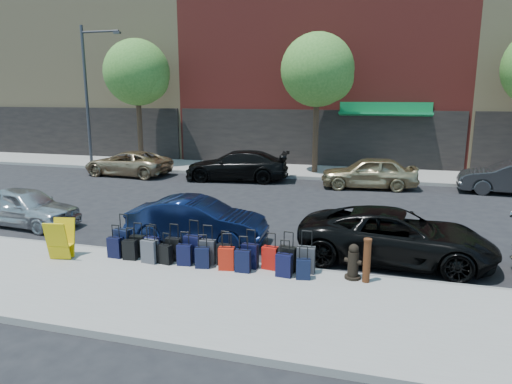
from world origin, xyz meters
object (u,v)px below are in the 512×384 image
(car_far_1, at_px, (237,166))
(fire_hydrant, at_px, (353,263))
(car_near_1, at_px, (197,221))
(car_far_0, at_px, (128,163))
(display_rack, at_px, (61,240))
(streetlight, at_px, (89,88))
(suitcase_front_5, at_px, (207,252))
(car_far_2, at_px, (369,173))
(tree_left, at_px, (139,74))
(bollard, at_px, (367,260))
(car_near_2, at_px, (396,236))
(tree_center, at_px, (320,72))
(car_near_0, at_px, (25,207))

(car_far_1, bearing_deg, fire_hydrant, 22.73)
(fire_hydrant, height_order, car_near_1, car_near_1)
(car_far_0, bearing_deg, display_rack, 27.37)
(streetlight, bearing_deg, suitcase_front_5, -46.87)
(streetlight, relative_size, suitcase_front_5, 8.13)
(car_far_2, bearing_deg, tree_left, -109.58)
(suitcase_front_5, relative_size, bollard, 0.97)
(car_near_2, height_order, car_far_1, car_far_1)
(bollard, xyz_separation_m, car_far_2, (-0.39, 11.49, 0.07))
(tree_left, relative_size, suitcase_front_5, 7.39)
(tree_center, bearing_deg, streetlight, -177.02)
(streetlight, xyz_separation_m, display_rack, (9.02, -14.31, -4.01))
(display_rack, bearing_deg, bollard, -6.34)
(tree_center, bearing_deg, car_far_0, -163.33)
(car_near_1, bearing_deg, streetlight, 42.03)
(suitcase_front_5, distance_m, car_far_0, 14.61)
(streetlight, relative_size, car_near_0, 2.11)
(streetlight, distance_m, display_rack, 17.39)
(streetlight, height_order, car_far_0, streetlight)
(streetlight, height_order, fire_hydrant, streetlight)
(bollard, height_order, car_far_1, car_far_1)
(suitcase_front_5, bearing_deg, car_near_2, 18.99)
(tree_center, xyz_separation_m, bollard, (3.21, -14.43, -4.74))
(tree_left, bearing_deg, car_far_1, -21.88)
(car_far_1, distance_m, car_far_2, 6.51)
(car_near_1, bearing_deg, fire_hydrant, -114.62)
(car_near_0, relative_size, car_far_2, 0.87)
(tree_center, bearing_deg, car_near_0, -122.66)
(suitcase_front_5, bearing_deg, car_far_0, 125.37)
(suitcase_front_5, bearing_deg, car_near_1, 116.12)
(tree_left, xyz_separation_m, car_near_2, (14.35, -12.49, -4.72))
(car_near_0, bearing_deg, tree_left, 17.01)
(fire_hydrant, xyz_separation_m, display_rack, (-7.33, -0.71, 0.12))
(bollard, height_order, car_near_1, car_near_1)
(tree_center, relative_size, car_far_0, 1.54)
(bollard, bearing_deg, car_far_2, 91.92)
(streetlight, height_order, car_near_1, streetlight)
(car_near_1, distance_m, car_far_1, 9.92)
(streetlight, xyz_separation_m, car_near_2, (17.29, -11.79, -3.97))
(bollard, bearing_deg, tree_left, 133.52)
(tree_left, xyz_separation_m, bollard, (13.71, -14.43, -4.74))
(car_near_0, distance_m, car_far_2, 14.29)
(streetlight, bearing_deg, car_near_0, -64.70)
(suitcase_front_5, bearing_deg, tree_center, 84.08)
(display_rack, relative_size, car_far_1, 0.19)
(car_near_2, distance_m, car_far_2, 9.60)
(fire_hydrant, relative_size, car_near_0, 0.22)
(tree_left, bearing_deg, bollard, -46.48)
(car_far_0, bearing_deg, fire_hydrant, 51.56)
(tree_center, xyz_separation_m, car_far_1, (-3.69, -2.73, -4.66))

